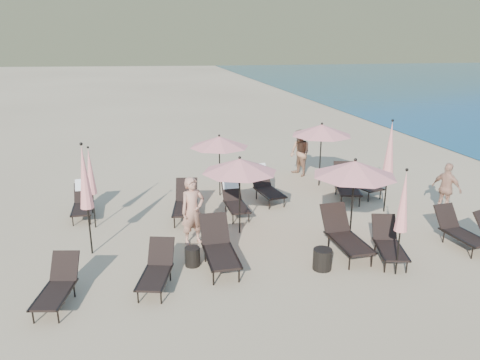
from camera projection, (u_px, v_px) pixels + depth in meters
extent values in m
plane|color=#D6BA8C|center=(327.00, 265.00, 10.86)|extent=(800.00, 800.00, 0.00)
cone|color=brown|center=(390.00, 20.00, 353.61)|extent=(280.00, 280.00, 32.00)
cube|color=beige|center=(58.00, 11.00, 284.23)|extent=(18.00, 16.00, 38.00)
cube|color=black|center=(53.00, 296.00, 9.00)|extent=(0.76, 1.16, 0.04)
cube|color=black|center=(65.00, 266.00, 9.61)|extent=(0.62, 0.51, 0.55)
cylinder|color=black|center=(33.00, 316.00, 8.62)|extent=(0.03, 0.03, 0.30)
cylinder|color=black|center=(51.00, 290.00, 9.50)|extent=(0.03, 0.03, 0.30)
cylinder|color=black|center=(58.00, 316.00, 8.63)|extent=(0.03, 0.03, 0.30)
cylinder|color=black|center=(74.00, 290.00, 9.50)|extent=(0.03, 0.03, 0.30)
cube|color=black|center=(40.00, 294.00, 9.04)|extent=(0.29, 1.18, 0.04)
cube|color=black|center=(68.00, 294.00, 9.05)|extent=(0.29, 1.18, 0.04)
cube|color=black|center=(154.00, 278.00, 9.65)|extent=(0.83, 1.18, 0.04)
cube|color=black|center=(161.00, 251.00, 10.25)|extent=(0.64, 0.54, 0.55)
cylinder|color=black|center=(138.00, 296.00, 9.28)|extent=(0.03, 0.03, 0.30)
cylinder|color=black|center=(149.00, 274.00, 10.16)|extent=(0.03, 0.03, 0.30)
cylinder|color=black|center=(161.00, 297.00, 9.26)|extent=(0.03, 0.03, 0.30)
cylinder|color=black|center=(170.00, 274.00, 10.13)|extent=(0.03, 0.03, 0.30)
cube|color=black|center=(142.00, 276.00, 9.70)|extent=(0.37, 1.17, 0.04)
cube|color=black|center=(167.00, 277.00, 9.67)|extent=(0.37, 1.17, 0.04)
cube|color=black|center=(221.00, 257.00, 10.44)|extent=(0.67, 1.29, 0.05)
cube|color=black|center=(214.00, 229.00, 11.15)|extent=(0.67, 0.49, 0.66)
cylinder|color=black|center=(213.00, 277.00, 9.94)|extent=(0.04, 0.04, 0.37)
cylinder|color=black|center=(205.00, 255.00, 10.97)|extent=(0.04, 0.04, 0.37)
cylinder|color=black|center=(239.00, 275.00, 10.06)|extent=(0.04, 0.04, 0.37)
cylinder|color=black|center=(229.00, 252.00, 11.09)|extent=(0.04, 0.04, 0.37)
cube|color=black|center=(207.00, 257.00, 10.42)|extent=(0.05, 1.45, 0.04)
cube|color=black|center=(235.00, 254.00, 10.56)|extent=(0.05, 1.45, 0.04)
cube|color=black|center=(350.00, 243.00, 11.10)|extent=(0.71, 1.31, 0.05)
cube|color=black|center=(335.00, 218.00, 11.81)|extent=(0.68, 0.51, 0.67)
cylinder|color=black|center=(349.00, 262.00, 10.60)|extent=(0.04, 0.04, 0.37)
cylinder|color=black|center=(329.00, 242.00, 11.62)|extent=(0.04, 0.04, 0.37)
cylinder|color=black|center=(372.00, 260.00, 10.73)|extent=(0.04, 0.04, 0.37)
cylinder|color=black|center=(349.00, 240.00, 11.76)|extent=(0.04, 0.04, 0.37)
cube|color=black|center=(337.00, 244.00, 11.07)|extent=(0.09, 1.46, 0.04)
cube|color=black|center=(361.00, 241.00, 11.23)|extent=(0.09, 1.46, 0.04)
cube|color=black|center=(391.00, 251.00, 10.86)|extent=(0.85, 1.22, 0.05)
cube|color=black|center=(384.00, 227.00, 11.49)|extent=(0.67, 0.56, 0.57)
cylinder|color=black|center=(385.00, 266.00, 10.48)|extent=(0.03, 0.03, 0.32)
cylinder|color=black|center=(375.00, 248.00, 11.39)|extent=(0.03, 0.03, 0.32)
cylinder|color=black|center=(407.00, 267.00, 10.46)|extent=(0.03, 0.03, 0.32)
cylinder|color=black|center=(395.00, 248.00, 11.37)|extent=(0.03, 0.03, 0.32)
cube|color=black|center=(379.00, 249.00, 10.91)|extent=(0.37, 1.22, 0.04)
cube|color=black|center=(403.00, 250.00, 10.89)|extent=(0.37, 1.22, 0.04)
cube|color=black|center=(467.00, 237.00, 11.56)|extent=(0.68, 1.17, 0.05)
cube|color=black|center=(446.00, 216.00, 12.17)|extent=(0.62, 0.48, 0.58)
cylinder|color=black|center=(472.00, 253.00, 11.12)|extent=(0.03, 0.03, 0.32)
cylinder|color=black|center=(444.00, 237.00, 11.99)|extent=(0.03, 0.03, 0.32)
cylinder|color=black|center=(459.00, 234.00, 12.14)|extent=(0.03, 0.03, 0.32)
cube|color=black|center=(456.00, 238.00, 11.52)|extent=(0.15, 1.26, 0.04)
cube|color=black|center=(474.00, 235.00, 11.69)|extent=(0.15, 1.26, 0.04)
cube|color=black|center=(82.00, 209.00, 13.46)|extent=(0.55, 1.07, 0.04)
cube|color=black|center=(84.00, 193.00, 14.05)|extent=(0.55, 0.40, 0.55)
cylinder|color=black|center=(73.00, 221.00, 13.04)|extent=(0.03, 0.03, 0.30)
cylinder|color=black|center=(76.00, 209.00, 13.89)|extent=(0.03, 0.03, 0.30)
cylinder|color=black|center=(90.00, 220.00, 13.14)|extent=(0.03, 0.03, 0.30)
cylinder|color=black|center=(92.00, 208.00, 13.99)|extent=(0.03, 0.03, 0.30)
cube|color=black|center=(73.00, 209.00, 13.44)|extent=(0.04, 1.20, 0.04)
cube|color=black|center=(92.00, 208.00, 13.55)|extent=(0.04, 1.20, 0.04)
cube|color=white|center=(83.00, 185.00, 14.10)|extent=(0.48, 0.25, 0.33)
cube|color=black|center=(185.00, 209.00, 13.34)|extent=(0.85, 1.34, 0.05)
cube|color=black|center=(187.00, 190.00, 14.05)|extent=(0.72, 0.58, 0.64)
cylinder|color=black|center=(174.00, 222.00, 12.89)|extent=(0.04, 0.04, 0.35)
cylinder|color=black|center=(177.00, 208.00, 13.91)|extent=(0.04, 0.04, 0.35)
cylinder|color=black|center=(194.00, 222.00, 12.91)|extent=(0.04, 0.04, 0.35)
cylinder|color=black|center=(196.00, 208.00, 13.93)|extent=(0.04, 0.04, 0.35)
cube|color=black|center=(174.00, 208.00, 13.37)|extent=(0.29, 1.38, 0.04)
cube|color=black|center=(196.00, 208.00, 13.40)|extent=(0.29, 1.38, 0.04)
cube|color=black|center=(237.00, 207.00, 13.61)|extent=(0.59, 1.09, 0.04)
cube|color=black|center=(231.00, 191.00, 14.20)|extent=(0.57, 0.42, 0.56)
cylinder|color=black|center=(233.00, 219.00, 13.18)|extent=(0.03, 0.03, 0.31)
cylinder|color=black|center=(226.00, 208.00, 14.04)|extent=(0.03, 0.03, 0.31)
cylinder|color=black|center=(249.00, 217.00, 13.29)|extent=(0.03, 0.03, 0.31)
cylinder|color=black|center=(241.00, 206.00, 14.15)|extent=(0.03, 0.03, 0.31)
cube|color=black|center=(228.00, 207.00, 13.58)|extent=(0.07, 1.21, 0.04)
cube|color=black|center=(246.00, 206.00, 13.71)|extent=(0.07, 1.21, 0.04)
cube|color=white|center=(230.00, 183.00, 14.25)|extent=(0.49, 0.27, 0.34)
cube|color=black|center=(270.00, 193.00, 14.75)|extent=(0.76, 1.25, 0.05)
cube|color=black|center=(260.00, 177.00, 15.37)|extent=(0.66, 0.52, 0.61)
cylinder|color=black|center=(269.00, 204.00, 14.28)|extent=(0.04, 0.04, 0.33)
cylinder|color=black|center=(256.00, 194.00, 15.18)|extent=(0.04, 0.04, 0.33)
cylinder|color=black|center=(284.00, 202.00, 14.46)|extent=(0.04, 0.04, 0.33)
cylinder|color=black|center=(271.00, 192.00, 15.35)|extent=(0.04, 0.04, 0.33)
cube|color=black|center=(261.00, 193.00, 14.69)|extent=(0.22, 1.31, 0.04)
cube|color=black|center=(278.00, 191.00, 14.89)|extent=(0.22, 1.31, 0.04)
cube|color=white|center=(259.00, 170.00, 15.43)|extent=(0.56, 0.35, 0.36)
cube|color=black|center=(348.00, 189.00, 14.98)|extent=(1.00, 1.43, 0.05)
cube|color=black|center=(344.00, 172.00, 15.72)|extent=(0.78, 0.66, 0.67)
cylinder|color=black|center=(341.00, 201.00, 14.53)|extent=(0.04, 0.04, 0.37)
cylinder|color=black|center=(336.00, 189.00, 15.60)|extent=(0.04, 0.04, 0.37)
cylinder|color=black|center=(360.00, 201.00, 14.50)|extent=(0.04, 0.04, 0.37)
cylinder|color=black|center=(353.00, 190.00, 15.57)|extent=(0.04, 0.04, 0.37)
cube|color=black|center=(337.00, 188.00, 15.04)|extent=(0.44, 1.42, 0.04)
cube|color=black|center=(358.00, 189.00, 15.01)|extent=(0.44, 1.42, 0.04)
cube|color=black|center=(364.00, 186.00, 15.42)|extent=(0.90, 1.30, 0.05)
cube|color=black|center=(349.00, 172.00, 16.00)|extent=(0.70, 0.59, 0.61)
cylinder|color=black|center=(368.00, 197.00, 14.94)|extent=(0.04, 0.04, 0.33)
cylinder|color=black|center=(347.00, 188.00, 15.79)|extent=(0.04, 0.04, 0.33)
cylinder|color=black|center=(380.00, 194.00, 15.17)|extent=(0.04, 0.04, 0.33)
cylinder|color=black|center=(359.00, 186.00, 16.02)|extent=(0.04, 0.04, 0.33)
cube|color=black|center=(356.00, 187.00, 15.32)|extent=(0.39, 1.29, 0.04)
cube|color=black|center=(370.00, 184.00, 15.59)|extent=(0.39, 1.29, 0.04)
cylinder|color=black|center=(240.00, 198.00, 12.34)|extent=(0.04, 0.04, 1.99)
cone|color=pink|center=(240.00, 165.00, 12.08)|extent=(1.99, 1.99, 0.36)
sphere|color=black|center=(240.00, 158.00, 12.01)|extent=(0.08, 0.08, 0.08)
cylinder|color=black|center=(352.00, 205.00, 11.71)|extent=(0.04, 0.04, 2.09)
cone|color=pink|center=(355.00, 168.00, 11.43)|extent=(2.09, 2.09, 0.38)
sphere|color=black|center=(355.00, 160.00, 11.37)|extent=(0.08, 0.08, 0.08)
cylinder|color=black|center=(220.00, 168.00, 15.30)|extent=(0.04, 0.04, 1.92)
cone|color=pink|center=(219.00, 142.00, 15.04)|extent=(1.92, 1.92, 0.35)
sphere|color=black|center=(219.00, 136.00, 14.98)|extent=(0.07, 0.07, 0.07)
cylinder|color=black|center=(320.00, 157.00, 16.29)|extent=(0.04, 0.04, 2.10)
cone|color=pink|center=(322.00, 130.00, 16.00)|extent=(2.10, 2.10, 0.38)
sphere|color=black|center=(322.00, 124.00, 15.94)|extent=(0.08, 0.08, 0.08)
cylinder|color=black|center=(398.00, 253.00, 10.30)|extent=(0.04, 0.04, 1.06)
cone|color=pink|center=(403.00, 201.00, 9.94)|extent=(0.29, 0.29, 1.34)
sphere|color=black|center=(407.00, 170.00, 9.73)|extent=(0.07, 0.07, 0.07)
cylinder|color=black|center=(386.00, 193.00, 13.98)|extent=(0.04, 0.04, 1.21)
cone|color=pink|center=(390.00, 148.00, 13.57)|extent=(0.33, 0.33, 1.54)
sphere|color=black|center=(393.00, 120.00, 13.34)|extent=(0.08, 0.08, 0.08)
cylinder|color=black|center=(94.00, 211.00, 12.84)|extent=(0.04, 0.04, 0.99)
cone|color=pink|center=(90.00, 171.00, 12.51)|extent=(0.27, 0.27, 1.26)
sphere|color=black|center=(88.00, 147.00, 12.31)|extent=(0.06, 0.06, 0.06)
cylinder|color=black|center=(90.00, 231.00, 11.27)|extent=(0.04, 0.04, 1.19)
cone|color=pink|center=(84.00, 177.00, 10.87)|extent=(0.33, 0.33, 1.52)
sphere|color=black|center=(81.00, 144.00, 10.63)|extent=(0.08, 0.08, 0.08)
cylinder|color=black|center=(192.00, 257.00, 10.79)|extent=(0.36, 0.36, 0.45)
cylinder|color=black|center=(322.00, 259.00, 10.61)|extent=(0.43, 0.43, 0.49)
imported|color=tan|center=(193.00, 211.00, 11.77)|extent=(0.74, 0.60, 1.76)
imported|color=#A67555|center=(300.00, 153.00, 17.55)|extent=(0.88, 1.01, 1.75)
imported|color=tan|center=(447.00, 189.00, 13.81)|extent=(0.73, 0.98, 1.54)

